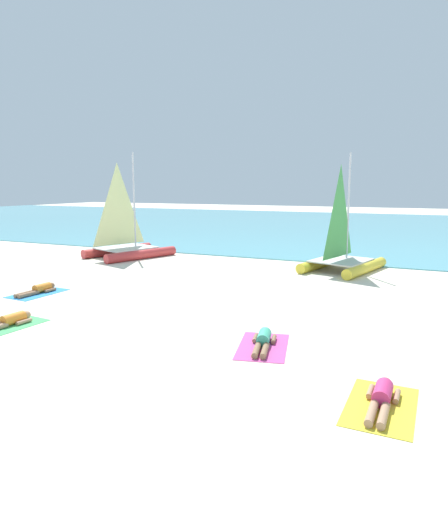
{
  "coord_description": "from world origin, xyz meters",
  "views": [
    {
      "loc": [
        6.5,
        -8.88,
        3.69
      ],
      "look_at": [
        0.0,
        5.61,
        1.2
      ],
      "focal_mm": 31.93,
      "sensor_mm": 36.0,
      "label": 1
    }
  ],
  "objects_px": {
    "towel_center_right": "(263,346)",
    "towel_rightmost": "(381,406)",
    "sunbather_center_left": "(9,321)",
    "towel_center_left": "(7,326)",
    "sunbather_leftmost": "(39,289)",
    "sailboat_yellow": "(342,254)",
    "sailboat_red": "(127,242)",
    "sunbather_center_right": "(263,340)",
    "sunbather_rightmost": "(382,397)",
    "towel_leftmost": "(38,293)"
  },
  "relations": [
    {
      "from": "towel_center_left",
      "to": "sunbather_center_left",
      "type": "xyz_separation_m",
      "value": [
        0.01,
        0.07,
        0.13
      ]
    },
    {
      "from": "sailboat_yellow",
      "to": "sunbather_rightmost",
      "type": "height_order",
      "value": "sailboat_yellow"
    },
    {
      "from": "sunbather_leftmost",
      "to": "sailboat_yellow",
      "type": "bearing_deg",
      "value": 46.99
    },
    {
      "from": "sunbather_rightmost",
      "to": "sunbather_center_left",
      "type": "bearing_deg",
      "value": 177.84
    },
    {
      "from": "sunbather_center_right",
      "to": "sunbather_rightmost",
      "type": "xyz_separation_m",
      "value": [
        2.78,
        -1.9,
        0.0
      ]
    },
    {
      "from": "sailboat_red",
      "to": "sunbather_leftmost",
      "type": "xyz_separation_m",
      "value": [
        1.99,
        -7.8,
        -0.66
      ]
    },
    {
      "from": "sunbather_leftmost",
      "to": "sunbather_rightmost",
      "type": "height_order",
      "value": "same"
    },
    {
      "from": "sunbather_leftmost",
      "to": "towel_rightmost",
      "type": "distance_m",
      "value": 12.11
    },
    {
      "from": "sailboat_red",
      "to": "towel_rightmost",
      "type": "xyz_separation_m",
      "value": [
        13.52,
        -11.5,
        -0.79
      ]
    },
    {
      "from": "sunbather_center_right",
      "to": "sunbather_rightmost",
      "type": "distance_m",
      "value": 3.36
    },
    {
      "from": "towel_center_left",
      "to": "sunbather_rightmost",
      "type": "bearing_deg",
      "value": -3.05
    },
    {
      "from": "towel_leftmost",
      "to": "sunbather_rightmost",
      "type": "distance_m",
      "value": 12.08
    },
    {
      "from": "sunbather_leftmost",
      "to": "sunbather_rightmost",
      "type": "bearing_deg",
      "value": -14.57
    },
    {
      "from": "sailboat_red",
      "to": "towel_leftmost",
      "type": "height_order",
      "value": "sailboat_red"
    },
    {
      "from": "towel_center_left",
      "to": "towel_center_right",
      "type": "height_order",
      "value": "same"
    },
    {
      "from": "towel_leftmost",
      "to": "sailboat_red",
      "type": "bearing_deg",
      "value": 104.18
    },
    {
      "from": "sunbather_center_left",
      "to": "sunbather_leftmost",
      "type": "bearing_deg",
      "value": 129.82
    },
    {
      "from": "towel_center_right",
      "to": "towel_rightmost",
      "type": "height_order",
      "value": "same"
    },
    {
      "from": "towel_leftmost",
      "to": "towel_center_left",
      "type": "height_order",
      "value": "same"
    },
    {
      "from": "sunbather_leftmost",
      "to": "sunbather_center_left",
      "type": "relative_size",
      "value": 1.0
    },
    {
      "from": "towel_leftmost",
      "to": "sunbather_leftmost",
      "type": "bearing_deg",
      "value": 87.06
    },
    {
      "from": "sailboat_yellow",
      "to": "towel_center_left",
      "type": "xyz_separation_m",
      "value": [
        -6.64,
        -11.61,
        -0.75
      ]
    },
    {
      "from": "towel_leftmost",
      "to": "towel_rightmost",
      "type": "bearing_deg",
      "value": -17.51
    },
    {
      "from": "towel_leftmost",
      "to": "sunbather_center_left",
      "type": "height_order",
      "value": "sunbather_center_left"
    },
    {
      "from": "sailboat_red",
      "to": "sunbather_center_left",
      "type": "bearing_deg",
      "value": -49.4
    },
    {
      "from": "sailboat_yellow",
      "to": "towel_center_left",
      "type": "height_order",
      "value": "sailboat_yellow"
    },
    {
      "from": "sunbather_center_left",
      "to": "towel_center_right",
      "type": "relative_size",
      "value": 0.83
    },
    {
      "from": "sunbather_leftmost",
      "to": "towel_center_right",
      "type": "relative_size",
      "value": 0.82
    },
    {
      "from": "towel_center_right",
      "to": "towel_rightmost",
      "type": "xyz_separation_m",
      "value": [
        2.76,
        -1.9,
        0.0
      ]
    },
    {
      "from": "towel_center_right",
      "to": "sunbather_rightmost",
      "type": "relative_size",
      "value": 1.22
    },
    {
      "from": "towel_center_left",
      "to": "towel_rightmost",
      "type": "relative_size",
      "value": 1.0
    },
    {
      "from": "sunbather_leftmost",
      "to": "sunbather_center_left",
      "type": "distance_m",
      "value": 3.73
    },
    {
      "from": "sunbather_leftmost",
      "to": "towel_center_right",
      "type": "height_order",
      "value": "sunbather_leftmost"
    },
    {
      "from": "sailboat_yellow",
      "to": "sunbather_leftmost",
      "type": "height_order",
      "value": "sailboat_yellow"
    },
    {
      "from": "sailboat_yellow",
      "to": "towel_leftmost",
      "type": "height_order",
      "value": "sailboat_yellow"
    },
    {
      "from": "sailboat_yellow",
      "to": "sunbather_center_left",
      "type": "distance_m",
      "value": 13.33
    },
    {
      "from": "towel_rightmost",
      "to": "sunbather_center_left",
      "type": "bearing_deg",
      "value": 176.14
    },
    {
      "from": "sailboat_yellow",
      "to": "sailboat_red",
      "type": "bearing_deg",
      "value": -162.29
    },
    {
      "from": "sunbather_leftmost",
      "to": "towel_center_left",
      "type": "height_order",
      "value": "sunbather_leftmost"
    },
    {
      "from": "sunbather_center_left",
      "to": "sailboat_red",
      "type": "bearing_deg",
      "value": 115.9
    },
    {
      "from": "towel_leftmost",
      "to": "sunbather_leftmost",
      "type": "xyz_separation_m",
      "value": [
        0.0,
        0.07,
        0.13
      ]
    },
    {
      "from": "sailboat_red",
      "to": "sunbather_leftmost",
      "type": "bearing_deg",
      "value": -55.81
    },
    {
      "from": "sunbather_rightmost",
      "to": "sailboat_red",
      "type": "bearing_deg",
      "value": 141.08
    },
    {
      "from": "sailboat_yellow",
      "to": "sailboat_red",
      "type": "xyz_separation_m",
      "value": [
        -10.75,
        -0.68,
        0.04
      ]
    },
    {
      "from": "towel_rightmost",
      "to": "towel_center_left",
      "type": "bearing_deg",
      "value": 176.55
    },
    {
      "from": "sailboat_yellow",
      "to": "towel_rightmost",
      "type": "bearing_deg",
      "value": -63.07
    },
    {
      "from": "sailboat_red",
      "to": "towel_center_left",
      "type": "bearing_deg",
      "value": -49.54
    },
    {
      "from": "sunbather_center_left",
      "to": "towel_center_right",
      "type": "xyz_separation_m",
      "value": [
        6.65,
        1.26,
        -0.13
      ]
    },
    {
      "from": "towel_center_right",
      "to": "sunbather_rightmost",
      "type": "height_order",
      "value": "sunbather_rightmost"
    },
    {
      "from": "sunbather_center_left",
      "to": "sunbather_center_right",
      "type": "height_order",
      "value": "same"
    }
  ]
}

